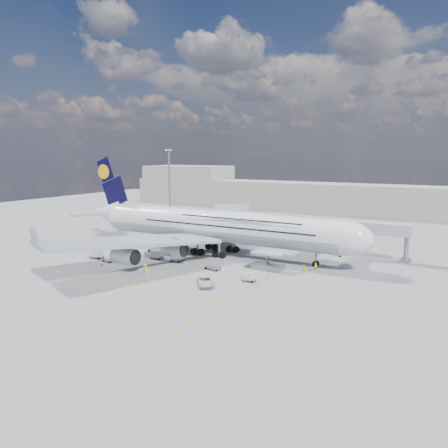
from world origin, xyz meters
The scene contains 32 objects.
ground centered at (0.00, 0.00, 0.00)m, with size 300.00×300.00×0.00m, color gray.
taxi_line_main centered at (0.00, 0.00, 0.01)m, with size 0.25×220.00×0.01m, color yellow.
taxi_line_cross centered at (0.00, -20.00, 0.01)m, with size 120.00×0.25×0.01m, color yellow.
taxi_line_diag centered at (14.00, 10.00, 0.01)m, with size 0.25×100.00×0.01m, color yellow.
airliner centered at (0.26, 10.00, 6.87)m, with size 77.26×79.15×23.71m.
jet_bridge centered at (29.81, 20.94, 6.85)m, with size 18.80×12.10×8.50m.
cargo_loader centered at (16.82, 2.89, 1.25)m, with size 8.53×3.20×3.67m.
light_mast centered at (-40.00, 45.00, 13.21)m, with size 3.00×0.70×25.50m.
terminal centered at (0.00, 95.00, 6.00)m, with size 180.00×16.00×12.00m, color #B2AD9E.
hangar centered at (-70.00, 100.00, 9.00)m, with size 40.00×22.00×18.00m, color #B2AD9E.
tree_line centered at (40.00, 140.00, 4.00)m, with size 160.00×6.00×8.00m, color #193814.
dolly_row_a centered at (-21.12, -7.89, 1.16)m, with size 3.79×2.71×2.16m.
dolly_row_b centered at (-8.82, -1.38, 1.08)m, with size 3.36×2.06×2.02m.
dolly_row_c centered at (-3.58, -1.07, 0.30)m, with size 2.93×2.01×0.39m.
dolly_back centered at (-16.42, -8.96, 0.30)m, with size 2.91×2.09×0.38m.
dolly_nose_far centered at (17.52, -6.80, 0.90)m, with size 2.91×2.03×1.67m.
dolly_nose_near centered at (7.23, -2.96, 0.38)m, with size 3.78×2.88×0.49m.
baggage_tug centered at (-11.62, -0.27, 0.69)m, with size 2.75×2.05×1.56m.
catering_truck_inner centered at (-12.33, 34.85, 1.77)m, with size 6.73×3.98×3.76m.
catering_truck_outer centered at (-21.06, 49.94, 1.89)m, with size 7.07×3.36×4.07m.
service_van centered at (11.84, -13.17, 0.78)m, with size 2.60×5.65×1.57m, color silver.
crew_nose centered at (26.13, 6.53, 0.88)m, with size 0.64×0.42×1.77m, color #B3E017.
crew_loader centered at (24.61, 3.82, 0.91)m, with size 0.89×0.69×1.82m, color #DAF219.
crew_wing centered at (-14.81, -8.26, 0.87)m, with size 1.02×0.42×1.74m, color #B1FF1A.
crew_van centered at (20.24, -4.22, 0.75)m, with size 0.73×0.48×1.50m, color #B2FF1A.
crew_tug centered at (-2.75, -12.41, 0.99)m, with size 1.28×0.74×1.98m, color #D0FF1A.
cone_nose centered at (26.25, 11.83, 0.29)m, with size 0.48×0.48×0.61m.
cone_wing_left_inner centered at (-4.20, 18.96, 0.26)m, with size 0.42×0.42×0.53m.
cone_wing_left_outer centered at (-18.56, 39.12, 0.29)m, with size 0.47×0.47×0.60m.
cone_wing_right_inner centered at (-5.84, -6.41, 0.28)m, with size 0.46×0.46×0.58m.
cone_wing_right_outer centered at (-14.79, -12.48, 0.28)m, with size 0.46×0.46×0.58m.
cone_tail centered at (-41.17, 4.57, 0.23)m, with size 0.38×0.38×0.48m.
Camera 1 is at (53.30, -77.79, 23.70)m, focal length 35.00 mm.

